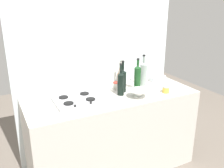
# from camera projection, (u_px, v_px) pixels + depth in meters

# --- Properties ---
(ground_plane) EXTENTS (6.00, 6.00, 0.00)m
(ground_plane) POSITION_uv_depth(u_px,v_px,m) (112.00, 166.00, 2.89)
(ground_plane) COLOR #6B6056
(ground_plane) RESTS_ON ground
(counter_block) EXTENTS (1.80, 0.70, 0.90)m
(counter_block) POSITION_uv_depth(u_px,v_px,m) (112.00, 132.00, 2.74)
(counter_block) COLOR beige
(counter_block) RESTS_ON ground
(backsplash_panel) EXTENTS (1.90, 0.06, 2.38)m
(backsplash_panel) POSITION_uv_depth(u_px,v_px,m) (97.00, 60.00, 2.82)
(backsplash_panel) COLOR silver
(backsplash_panel) RESTS_ON ground
(stovetop_hob) EXTENTS (0.44, 0.37, 0.04)m
(stovetop_hob) POSITION_uv_depth(u_px,v_px,m) (77.00, 100.00, 2.43)
(stovetop_hob) COLOR #B2B2B7
(stovetop_hob) RESTS_ON counter_block
(plate_stack) EXTENTS (0.21, 0.21, 0.06)m
(plate_stack) POSITION_uv_depth(u_px,v_px,m) (158.00, 78.00, 3.03)
(plate_stack) COLOR white
(plate_stack) RESTS_ON counter_block
(wine_bottle_leftmost) EXTENTS (0.07, 0.07, 0.35)m
(wine_bottle_leftmost) POSITION_uv_depth(u_px,v_px,m) (137.00, 77.00, 2.70)
(wine_bottle_leftmost) COLOR #19471E
(wine_bottle_leftmost) RESTS_ON counter_block
(wine_bottle_mid_left) EXTENTS (0.07, 0.07, 0.34)m
(wine_bottle_mid_left) POSITION_uv_depth(u_px,v_px,m) (123.00, 80.00, 2.65)
(wine_bottle_mid_left) COLOR black
(wine_bottle_mid_left) RESTS_ON counter_block
(wine_bottle_mid_right) EXTENTS (0.07, 0.07, 0.34)m
(wine_bottle_mid_right) POSITION_uv_depth(u_px,v_px,m) (121.00, 83.00, 2.55)
(wine_bottle_mid_right) COLOR black
(wine_bottle_mid_right) RESTS_ON counter_block
(wine_bottle_rightmost) EXTENTS (0.08, 0.08, 0.36)m
(wine_bottle_rightmost) POSITION_uv_depth(u_px,v_px,m) (143.00, 73.00, 2.84)
(wine_bottle_rightmost) COLOR gray
(wine_bottle_rightmost) RESTS_ON counter_block
(mixing_bowl) EXTENTS (0.21, 0.21, 0.08)m
(mixing_bowl) POSITION_uv_depth(u_px,v_px,m) (139.00, 93.00, 2.51)
(mixing_bowl) COLOR white
(mixing_bowl) RESTS_ON counter_block
(utensil_crock) EXTENTS (0.08, 0.08, 0.33)m
(utensil_crock) POSITION_uv_depth(u_px,v_px,m) (121.00, 78.00, 2.87)
(utensil_crock) COLOR #996B4C
(utensil_crock) RESTS_ON counter_block
(condiment_jar_front) EXTENTS (0.06, 0.06, 0.09)m
(condiment_jar_front) POSITION_uv_depth(u_px,v_px,m) (143.00, 77.00, 3.03)
(condiment_jar_front) COLOR #9E998C
(condiment_jar_front) RESTS_ON counter_block
(condiment_jar_rear) EXTENTS (0.08, 0.08, 0.07)m
(condiment_jar_rear) POSITION_uv_depth(u_px,v_px,m) (166.00, 89.00, 2.64)
(condiment_jar_rear) COLOR gold
(condiment_jar_rear) RESTS_ON counter_block
(condiment_jar_spare) EXTENTS (0.07, 0.07, 0.09)m
(condiment_jar_spare) POSITION_uv_depth(u_px,v_px,m) (116.00, 86.00, 2.72)
(condiment_jar_spare) COLOR #9E998C
(condiment_jar_spare) RESTS_ON counter_block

